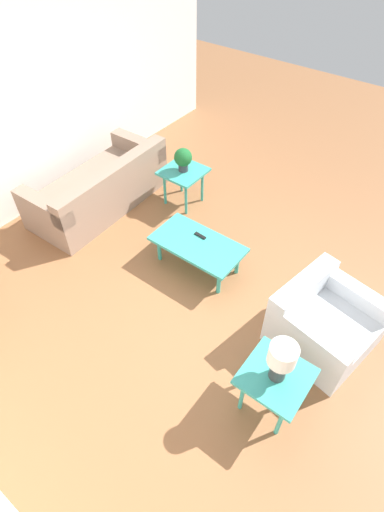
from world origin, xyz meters
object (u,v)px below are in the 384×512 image
armchair (323,323)px  side_table_lamp (275,380)px  potted_plant (183,158)px  coffee_table (198,245)px  sofa (100,189)px  table_lamp (281,359)px  side_table_plant (183,175)px

armchair → side_table_lamp: 0.99m
armchair → potted_plant: size_ratio=3.20×
coffee_table → potted_plant: potted_plant is taller
sofa → table_lamp: 3.74m
side_table_plant → side_table_lamp: 3.27m
side_table_plant → side_table_lamp: size_ratio=1.00×
coffee_table → table_lamp: bearing=147.2°
side_table_plant → side_table_lamp: bearing=142.5°
potted_plant → sofa: bearing=40.9°
table_lamp → side_table_lamp: bearing=123.7°
sofa → armchair: size_ratio=1.92×
sofa → side_table_plant: 1.23m
side_table_lamp → table_lamp: table_lamp is taller
coffee_table → sofa: bearing=-4.4°
sofa → armchair: sofa is taller
side_table_plant → potted_plant: size_ratio=1.70×
armchair → table_lamp: size_ratio=2.47×
coffee_table → side_table_plant: 1.34m
table_lamp → coffee_table: bearing=-32.8°
potted_plant → side_table_lamp: bearing=142.5°
sofa → table_lamp: bearing=69.4°
armchair → side_table_plant: armchair is taller
side_table_plant → potted_plant: 0.27m
coffee_table → potted_plant: size_ratio=3.31×
armchair → coffee_table: 1.70m
potted_plant → table_lamp: table_lamp is taller
sofa → coffee_table: bearing=83.9°
side_table_lamp → potted_plant: potted_plant is taller
armchair → side_table_plant: size_ratio=1.89×
armchair → side_table_lamp: armchair is taller
armchair → sofa: bearing=97.0°
armchair → side_table_lamp: bearing=-172.9°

